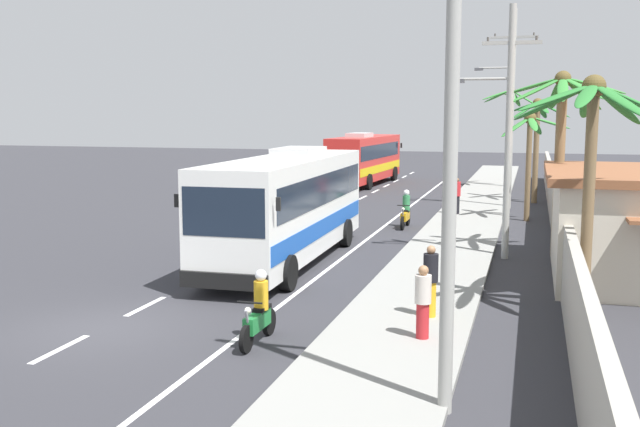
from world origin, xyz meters
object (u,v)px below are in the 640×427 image
motorcycle_beside_bus (406,212)px  pedestrian_near_kerb (457,195)px  palm_nearest (562,127)px  utility_pole_nearest (452,112)px  motorcycle_trailing (259,314)px  utility_pole_mid (507,126)px  palm_second (592,136)px  coach_bus_far_lane (365,158)px  pedestrian_midwalk (431,280)px  pedestrian_far_walk (423,300)px  utility_pole_far (511,104)px  palm_farthest (537,129)px  palm_third (510,115)px  coach_bus_foreground (287,204)px  palm_fourth (530,139)px

motorcycle_beside_bus → pedestrian_near_kerb: 4.46m
palm_nearest → utility_pole_nearest: bearing=-98.4°
utility_pole_nearest → motorcycle_trailing: bearing=148.0°
utility_pole_mid → palm_second: bearing=-72.8°
utility_pole_nearest → coach_bus_far_lane: bearing=104.6°
palm_nearest → palm_second: (0.43, -8.05, -0.05)m
pedestrian_midwalk → utility_pole_mid: utility_pole_mid is taller
coach_bus_far_lane → pedestrian_far_walk: 35.87m
utility_pole_far → palm_second: utility_pole_far is taller
pedestrian_midwalk → palm_second: bearing=-130.8°
pedestrian_far_walk → utility_pole_nearest: size_ratio=0.17×
motorcycle_trailing → utility_pole_far: utility_pole_far is taller
pedestrian_midwalk → utility_pole_mid: bearing=-71.1°
utility_pole_mid → palm_farthest: (1.03, 16.71, -0.44)m
palm_third → utility_pole_nearest: bearing=-89.6°
pedestrian_midwalk → palm_second: size_ratio=0.29×
coach_bus_foreground → pedestrian_midwalk: size_ratio=6.49×
utility_pole_far → palm_fourth: (1.02, -4.44, -1.64)m
pedestrian_far_walk → utility_pole_mid: 11.02m
pedestrian_midwalk → utility_pole_far: size_ratio=0.17×
motorcycle_trailing → palm_second: bearing=30.0°
pedestrian_midwalk → palm_second: (3.59, 1.40, 3.44)m
coach_bus_foreground → utility_pole_far: utility_pole_far is taller
coach_bus_foreground → utility_pole_mid: bearing=20.2°
pedestrian_far_walk → utility_pole_far: size_ratio=0.16×
pedestrian_near_kerb → palm_fourth: (3.29, -0.52, 2.74)m
coach_bus_far_lane → pedestrian_far_walk: (9.06, -34.70, -0.90)m
coach_bus_far_lane → utility_pole_mid: size_ratio=1.26×
utility_pole_nearest → utility_pole_mid: size_ratio=1.13×
coach_bus_far_lane → motorcycle_beside_bus: bearing=-72.0°
pedestrian_near_kerb → utility_pole_mid: (2.59, -10.03, 3.51)m
coach_bus_far_lane → pedestrian_near_kerb: coach_bus_far_lane is taller
pedestrian_far_walk → utility_pole_nearest: bearing=77.8°
palm_nearest → palm_third: 23.90m
pedestrian_midwalk → pedestrian_far_walk: pedestrian_midwalk is taller
utility_pole_mid → palm_third: utility_pole_mid is taller
palm_fourth → palm_farthest: bearing=87.4°
motorcycle_beside_bus → pedestrian_midwalk: (3.03, -14.54, 0.38)m
motorcycle_trailing → coach_bus_far_lane: bearing=98.9°
utility_pole_nearest → palm_third: utility_pole_nearest is taller
pedestrian_near_kerb → palm_fourth: size_ratio=0.35×
motorcycle_beside_bus → utility_pole_far: (4.08, 7.98, 4.76)m
pedestrian_midwalk → palm_nearest: bearing=-80.6°
palm_third → palm_fourth: size_ratio=1.33×
palm_nearest → palm_farthest: palm_nearest is taller
utility_pole_nearest → motorcycle_beside_bus: bearing=101.4°
motorcycle_beside_bus → coach_bus_far_lane: bearing=108.0°
palm_second → palm_third: palm_third is taller
pedestrian_far_walk → palm_fourth: palm_fourth is taller
palm_nearest → palm_farthest: (-0.76, 15.83, -0.42)m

